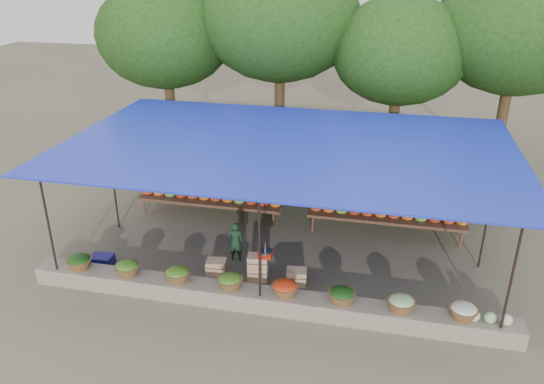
% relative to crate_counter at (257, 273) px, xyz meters
% --- Properties ---
extents(ground, '(60.00, 60.00, 0.00)m').
position_rel_crate_counter_xyz_m(ground, '(0.32, 1.92, -0.31)').
color(ground, '#645D49').
rests_on(ground, ground).
extents(stone_curb, '(10.60, 0.55, 0.40)m').
position_rel_crate_counter_xyz_m(stone_curb, '(0.32, -0.83, -0.11)').
color(stone_curb, slate).
rests_on(stone_curb, ground).
extents(stall_canopy, '(10.80, 6.60, 2.82)m').
position_rel_crate_counter_xyz_m(stall_canopy, '(0.32, 1.99, 2.36)').
color(stall_canopy, black).
rests_on(stall_canopy, ground).
extents(produce_baskets, '(8.98, 0.58, 0.34)m').
position_rel_crate_counter_xyz_m(produce_baskets, '(0.22, -0.83, 0.25)').
color(produce_baskets, brown).
rests_on(produce_baskets, stone_curb).
extents(netting_backdrop, '(10.60, 0.06, 2.50)m').
position_rel_crate_counter_xyz_m(netting_backdrop, '(0.32, 5.07, 0.94)').
color(netting_backdrop, '#184217').
rests_on(netting_backdrop, ground).
extents(tree_row, '(16.51, 5.50, 7.12)m').
position_rel_crate_counter_xyz_m(tree_row, '(0.82, 8.00, 4.39)').
color(tree_row, '#3C2C16').
rests_on(tree_row, ground).
extents(fruit_table_left, '(4.21, 0.95, 0.93)m').
position_rel_crate_counter_xyz_m(fruit_table_left, '(-2.17, 3.27, 0.30)').
color(fruit_table_left, '#533621').
rests_on(fruit_table_left, ground).
extents(fruit_table_right, '(4.21, 0.95, 0.93)m').
position_rel_crate_counter_xyz_m(fruit_table_right, '(2.83, 3.27, 0.30)').
color(fruit_table_right, '#533621').
rests_on(fruit_table_right, ground).
extents(crate_counter, '(2.39, 0.40, 0.77)m').
position_rel_crate_counter_xyz_m(crate_counter, '(0.00, 0.00, 0.00)').
color(crate_counter, tan).
rests_on(crate_counter, ground).
extents(weighing_scale, '(0.34, 0.34, 0.36)m').
position_rel_crate_counter_xyz_m(weighing_scale, '(0.21, 0.00, 0.55)').
color(weighing_scale, red).
rests_on(weighing_scale, crate_counter).
extents(vendor_seated, '(0.41, 0.30, 1.05)m').
position_rel_crate_counter_xyz_m(vendor_seated, '(-0.77, 0.92, 0.21)').
color(vendor_seated, '#18351F').
rests_on(vendor_seated, ground).
extents(customer_left, '(0.94, 0.76, 1.83)m').
position_rel_crate_counter_xyz_m(customer_left, '(-3.52, 3.93, 0.60)').
color(customer_left, slate).
rests_on(customer_left, ground).
extents(customer_mid, '(1.24, 1.23, 1.72)m').
position_rel_crate_counter_xyz_m(customer_mid, '(2.00, 3.98, 0.55)').
color(customer_mid, slate).
rests_on(customer_mid, ground).
extents(customer_right, '(1.11, 0.91, 1.77)m').
position_rel_crate_counter_xyz_m(customer_right, '(4.05, 3.97, 0.57)').
color(customer_right, slate).
rests_on(customer_right, ground).
extents(blue_crate_front, '(0.55, 0.47, 0.28)m').
position_rel_crate_counter_xyz_m(blue_crate_front, '(-3.98, -0.64, -0.17)').
color(blue_crate_front, navy).
rests_on(blue_crate_front, ground).
extents(blue_crate_back, '(0.56, 0.42, 0.32)m').
position_rel_crate_counter_xyz_m(blue_crate_back, '(-3.86, -0.11, -0.15)').
color(blue_crate_back, navy).
rests_on(blue_crate_back, ground).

